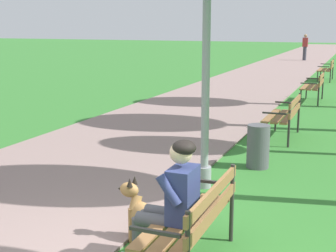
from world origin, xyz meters
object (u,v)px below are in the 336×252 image
(litter_bin, at_px, (258,146))
(pedestrian_distant, at_px, (305,47))
(lamp_post_near, at_px, (206,42))
(park_bench_furthest, at_px, (327,68))
(person_seated_on_near_bench, at_px, (172,198))
(dog_shepherd, at_px, (148,221))
(park_bench_far, at_px, (315,85))
(park_bench_near, at_px, (194,217))
(park_bench_mid, at_px, (285,114))

(litter_bin, height_order, pedestrian_distant, pedestrian_distant)
(lamp_post_near, bearing_deg, park_bench_furthest, 87.73)
(litter_bin, bearing_deg, park_bench_furthest, 89.70)
(person_seated_on_near_bench, bearing_deg, lamp_post_near, 100.27)
(dog_shepherd, xyz_separation_m, litter_bin, (0.48, 3.21, 0.09))
(litter_bin, relative_size, pedestrian_distant, 0.42)
(lamp_post_near, distance_m, pedestrian_distant, 25.34)
(park_bench_far, relative_size, park_bench_furthest, 1.00)
(park_bench_furthest, distance_m, lamp_post_near, 14.49)
(park_bench_near, relative_size, pedestrian_distant, 0.91)
(park_bench_furthest, bearing_deg, lamp_post_near, -92.27)
(dog_shepherd, relative_size, litter_bin, 1.19)
(park_bench_mid, relative_size, park_bench_furthest, 1.00)
(park_bench_furthest, height_order, lamp_post_near, lamp_post_near)
(park_bench_mid, relative_size, person_seated_on_near_bench, 1.20)
(park_bench_mid, height_order, lamp_post_near, lamp_post_near)
(park_bench_mid, relative_size, pedestrian_distant, 0.91)
(person_seated_on_near_bench, distance_m, dog_shepherd, 0.66)
(park_bench_furthest, xyz_separation_m, pedestrian_distant, (-2.16, 10.86, 0.33))
(park_bench_near, bearing_deg, park_bench_furthest, 90.17)
(dog_shepherd, height_order, litter_bin, dog_shepherd)
(dog_shepherd, distance_m, lamp_post_near, 2.65)
(park_bench_furthest, distance_m, person_seated_on_near_bench, 16.69)
(park_bench_near, xyz_separation_m, dog_shepherd, (-0.60, 0.28, -0.25))
(person_seated_on_near_bench, relative_size, dog_shepherd, 1.51)
(park_bench_mid, xyz_separation_m, lamp_post_near, (-0.58, -3.45, 1.53))
(park_bench_near, relative_size, person_seated_on_near_bench, 1.20)
(park_bench_far, xyz_separation_m, park_bench_furthest, (-0.08, 5.87, 0.00))
(park_bench_near, bearing_deg, pedestrian_distant, 94.59)
(lamp_post_near, bearing_deg, dog_shepherd, -89.42)
(lamp_post_near, bearing_deg, litter_bin, 68.09)
(park_bench_near, relative_size, litter_bin, 2.14)
(park_bench_near, xyz_separation_m, litter_bin, (-0.12, 3.49, -0.16))
(park_bench_near, xyz_separation_m, park_bench_furthest, (-0.05, 16.64, 0.00))
(dog_shepherd, bearing_deg, park_bench_mid, 84.08)
(park_bench_near, height_order, park_bench_mid, same)
(park_bench_far, height_order, dog_shepherd, park_bench_far)
(park_bench_far, relative_size, pedestrian_distant, 0.91)
(park_bench_near, bearing_deg, park_bench_far, 89.83)
(park_bench_far, xyz_separation_m, person_seated_on_near_bench, (-0.24, -10.81, 0.17))
(park_bench_mid, relative_size, lamp_post_near, 0.38)
(park_bench_near, distance_m, park_bench_furthest, 16.64)
(park_bench_near, distance_m, pedestrian_distant, 27.60)
(park_bench_furthest, bearing_deg, dog_shepherd, -91.93)
(person_seated_on_near_bench, bearing_deg, dog_shepherd, 140.36)
(park_bench_far, distance_m, park_bench_furthest, 5.87)
(park_bench_far, bearing_deg, lamp_post_near, -94.39)
(park_bench_furthest, bearing_deg, person_seated_on_near_bench, -90.54)
(lamp_post_near, bearing_deg, pedestrian_distant, 93.59)
(park_bench_mid, distance_m, litter_bin, 2.21)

